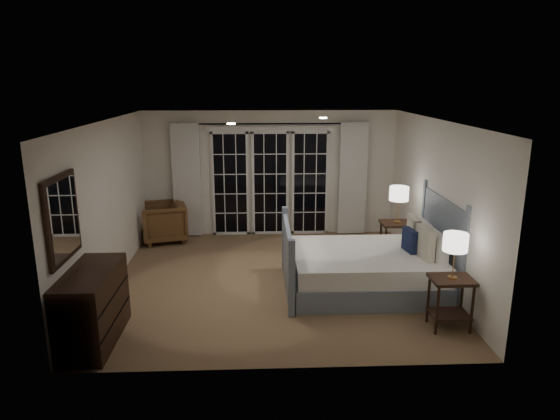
{
  "coord_description": "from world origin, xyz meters",
  "views": [
    {
      "loc": [
        -0.22,
        -7.36,
        3.08
      ],
      "look_at": [
        0.11,
        0.37,
        1.05
      ],
      "focal_mm": 32.0,
      "sensor_mm": 36.0,
      "label": 1
    }
  ],
  "objects_px": {
    "bed": "(369,267)",
    "dresser": "(93,306)",
    "lamp_left": "(455,243)",
    "nightstand_right": "(396,236)",
    "lamp_right": "(399,194)",
    "armchair": "(164,222)",
    "nightstand_left": "(451,295)"
  },
  "relations": [
    {
      "from": "nightstand_right",
      "to": "dresser",
      "type": "height_order",
      "value": "dresser"
    },
    {
      "from": "nightstand_right",
      "to": "dresser",
      "type": "relative_size",
      "value": 0.56
    },
    {
      "from": "lamp_left",
      "to": "armchair",
      "type": "bearing_deg",
      "value": 138.85
    },
    {
      "from": "armchair",
      "to": "nightstand_right",
      "type": "bearing_deg",
      "value": 57.44
    },
    {
      "from": "bed",
      "to": "dresser",
      "type": "relative_size",
      "value": 1.86
    },
    {
      "from": "bed",
      "to": "dresser",
      "type": "xyz_separation_m",
      "value": [
        -3.64,
        -1.42,
        0.11
      ]
    },
    {
      "from": "lamp_left",
      "to": "dresser",
      "type": "height_order",
      "value": "lamp_left"
    },
    {
      "from": "lamp_right",
      "to": "nightstand_left",
      "type": "bearing_deg",
      "value": -89.03
    },
    {
      "from": "lamp_left",
      "to": "nightstand_left",
      "type": "bearing_deg",
      "value": 90.0
    },
    {
      "from": "bed",
      "to": "nightstand_right",
      "type": "xyz_separation_m",
      "value": [
        0.72,
        1.12,
        0.13
      ]
    },
    {
      "from": "lamp_right",
      "to": "dresser",
      "type": "relative_size",
      "value": 0.49
    },
    {
      "from": "nightstand_left",
      "to": "lamp_right",
      "type": "height_order",
      "value": "lamp_right"
    },
    {
      "from": "bed",
      "to": "lamp_right",
      "type": "xyz_separation_m",
      "value": [
        0.72,
        1.12,
        0.87
      ]
    },
    {
      "from": "bed",
      "to": "lamp_left",
      "type": "bearing_deg",
      "value": -59.08
    },
    {
      "from": "nightstand_left",
      "to": "dresser",
      "type": "xyz_separation_m",
      "value": [
        -4.4,
        -0.15,
        0.0
      ]
    },
    {
      "from": "nightstand_left",
      "to": "dresser",
      "type": "relative_size",
      "value": 0.53
    },
    {
      "from": "bed",
      "to": "armchair",
      "type": "relative_size",
      "value": 2.81
    },
    {
      "from": "lamp_left",
      "to": "dresser",
      "type": "xyz_separation_m",
      "value": [
        -4.4,
        -0.15,
        -0.69
      ]
    },
    {
      "from": "bed",
      "to": "nightstand_left",
      "type": "relative_size",
      "value": 3.51
    },
    {
      "from": "nightstand_right",
      "to": "lamp_left",
      "type": "distance_m",
      "value": 2.49
    },
    {
      "from": "lamp_right",
      "to": "armchair",
      "type": "bearing_deg",
      "value": 162.46
    },
    {
      "from": "dresser",
      "to": "bed",
      "type": "bearing_deg",
      "value": 21.31
    },
    {
      "from": "nightstand_left",
      "to": "armchair",
      "type": "distance_m",
      "value": 5.68
    },
    {
      "from": "armchair",
      "to": "dresser",
      "type": "distance_m",
      "value": 3.88
    },
    {
      "from": "nightstand_left",
      "to": "armchair",
      "type": "relative_size",
      "value": 0.8
    },
    {
      "from": "dresser",
      "to": "lamp_left",
      "type": "bearing_deg",
      "value": 1.9
    },
    {
      "from": "armchair",
      "to": "bed",
      "type": "bearing_deg",
      "value": 39.96
    },
    {
      "from": "nightstand_right",
      "to": "lamp_right",
      "type": "bearing_deg",
      "value": 14.04
    },
    {
      "from": "lamp_left",
      "to": "armchair",
      "type": "height_order",
      "value": "lamp_left"
    },
    {
      "from": "nightstand_left",
      "to": "armchair",
      "type": "height_order",
      "value": "armchair"
    },
    {
      "from": "nightstand_left",
      "to": "lamp_right",
      "type": "distance_m",
      "value": 2.52
    },
    {
      "from": "nightstand_right",
      "to": "lamp_left",
      "type": "relative_size",
      "value": 1.22
    }
  ]
}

